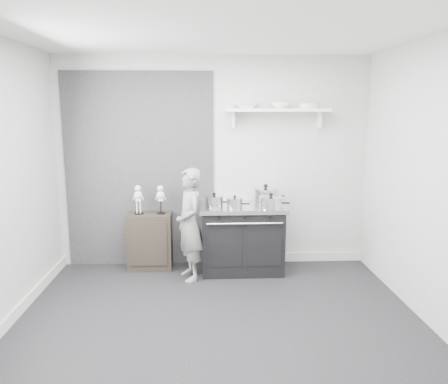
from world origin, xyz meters
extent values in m
plane|color=black|center=(0.00, 0.00, 0.00)|extent=(4.00, 4.00, 0.00)
cube|color=#B2B1AF|center=(0.00, 1.80, 1.35)|extent=(4.00, 0.02, 2.70)
cube|color=#B2B1AF|center=(0.00, -1.80, 1.35)|extent=(4.00, 0.02, 2.70)
cube|color=#B2B1AF|center=(2.00, 0.00, 1.35)|extent=(0.02, 3.60, 2.70)
cube|color=silver|center=(0.00, 0.00, 2.70)|extent=(4.00, 3.60, 0.02)
cube|color=black|center=(-0.95, 1.79, 1.25)|extent=(1.90, 0.02, 2.50)
cube|color=silver|center=(1.00, 1.78, 0.06)|extent=(2.00, 0.03, 0.12)
cube|color=silver|center=(-1.98, 0.00, 0.06)|extent=(0.03, 3.60, 0.12)
cube|color=white|center=(0.80, 1.67, 2.02)|extent=(1.30, 0.26, 0.04)
cube|color=white|center=(0.25, 1.74, 1.90)|extent=(0.03, 0.12, 0.20)
cube|color=white|center=(1.35, 1.74, 1.90)|extent=(0.03, 0.12, 0.20)
cube|color=black|center=(0.35, 1.48, 0.40)|extent=(1.00, 0.60, 0.80)
cube|color=silver|center=(0.35, 1.48, 0.83)|extent=(1.06, 0.64, 0.05)
cube|color=black|center=(0.11, 1.18, 0.42)|extent=(0.42, 0.02, 0.52)
cube|color=black|center=(0.59, 1.18, 0.42)|extent=(0.42, 0.02, 0.52)
cylinder|color=silver|center=(0.35, 1.15, 0.70)|extent=(0.90, 0.02, 0.02)
cylinder|color=black|center=(0.05, 1.16, 0.78)|extent=(0.04, 0.03, 0.04)
cylinder|color=black|center=(0.35, 1.16, 0.78)|extent=(0.04, 0.03, 0.04)
cylinder|color=black|center=(0.65, 1.16, 0.78)|extent=(0.04, 0.03, 0.04)
cube|color=black|center=(-0.83, 1.61, 0.36)|extent=(0.56, 0.32, 0.72)
imported|color=slate|center=(-0.30, 1.23, 0.68)|extent=(0.46, 0.57, 1.35)
cylinder|color=silver|center=(0.00, 1.36, 0.92)|extent=(0.22, 0.22, 0.13)
cylinder|color=silver|center=(0.00, 1.36, 0.99)|extent=(0.23, 0.23, 0.01)
sphere|color=black|center=(0.00, 1.36, 1.02)|extent=(0.04, 0.04, 0.04)
cylinder|color=black|center=(0.15, 1.36, 0.92)|extent=(0.10, 0.02, 0.02)
cylinder|color=silver|center=(0.66, 1.60, 0.94)|extent=(0.30, 0.30, 0.18)
cylinder|color=silver|center=(0.66, 1.60, 1.04)|extent=(0.31, 0.31, 0.02)
sphere|color=black|center=(0.66, 1.60, 1.07)|extent=(0.05, 0.05, 0.05)
cylinder|color=black|center=(0.85, 1.60, 0.94)|extent=(0.10, 0.02, 0.02)
cylinder|color=silver|center=(0.68, 1.28, 0.92)|extent=(0.27, 0.27, 0.13)
cylinder|color=silver|center=(0.68, 1.28, 0.99)|extent=(0.28, 0.28, 0.01)
sphere|color=black|center=(0.68, 1.28, 1.02)|extent=(0.05, 0.05, 0.05)
cylinder|color=black|center=(0.85, 1.28, 0.92)|extent=(0.10, 0.02, 0.02)
cylinder|color=silver|center=(0.24, 1.29, 0.91)|extent=(0.19, 0.19, 0.12)
cylinder|color=silver|center=(0.24, 1.29, 0.98)|extent=(0.19, 0.19, 0.01)
sphere|color=black|center=(0.24, 1.29, 1.00)|extent=(0.03, 0.03, 0.03)
cylinder|color=black|center=(0.37, 1.29, 0.91)|extent=(0.10, 0.02, 0.02)
imported|color=white|center=(0.41, 1.67, 2.08)|extent=(0.30, 0.30, 0.07)
imported|color=white|center=(0.83, 1.67, 2.08)|extent=(0.23, 0.23, 0.07)
cylinder|color=silver|center=(1.19, 1.67, 2.07)|extent=(0.24, 0.24, 0.06)
camera|label=1|loc=(-0.12, -3.82, 2.02)|focal=35.00mm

